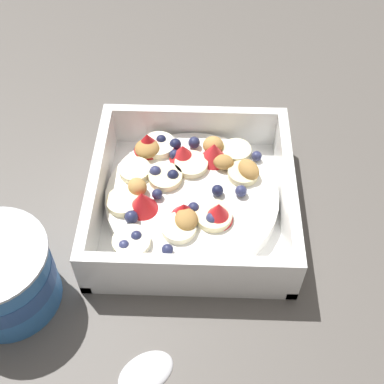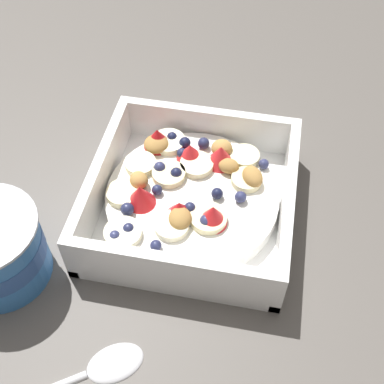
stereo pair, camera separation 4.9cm
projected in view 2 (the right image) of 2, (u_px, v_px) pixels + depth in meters
name	position (u px, v px, depth m)	size (l,w,h in m)	color
ground_plane	(173.00, 208.00, 0.51)	(2.40, 2.40, 0.00)	#56514C
fruit_bowl	(191.00, 196.00, 0.50)	(0.19, 0.19, 0.06)	white
spoon	(83.00, 374.00, 0.40)	(0.11, 0.15, 0.01)	silver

